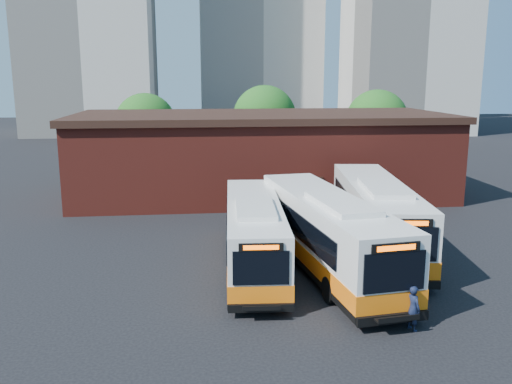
{
  "coord_description": "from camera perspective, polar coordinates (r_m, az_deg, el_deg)",
  "views": [
    {
      "loc": [
        -4.96,
        -22.07,
        9.11
      ],
      "look_at": [
        -2.02,
        5.12,
        3.31
      ],
      "focal_mm": 38.0,
      "sensor_mm": 36.0,
      "label": 1
    }
  ],
  "objects": [
    {
      "name": "bus_east",
      "position": [
        30.0,
        12.5,
        -2.59
      ],
      "size": [
        4.47,
        14.09,
        3.78
      ],
      "rotation": [
        0.0,
        0.0,
        -0.12
      ],
      "color": "silver",
      "rests_on": "ground"
    },
    {
      "name": "bus_midwest",
      "position": [
        26.51,
        -0.23,
        -4.62
      ],
      "size": [
        3.29,
        12.6,
        3.4
      ],
      "rotation": [
        0.0,
        0.0,
        -0.06
      ],
      "color": "silver",
      "rests_on": "ground"
    },
    {
      "name": "transit_worker",
      "position": [
        21.03,
        16.22,
        -11.66
      ],
      "size": [
        0.61,
        0.73,
        1.7
      ],
      "primitive_type": "imported",
      "rotation": [
        0.0,
        0.0,
        1.95
      ],
      "color": "#111933",
      "rests_on": "ground"
    },
    {
      "name": "bus_mideast",
      "position": [
        26.16,
        7.52,
        -4.56
      ],
      "size": [
        4.59,
        14.07,
        3.78
      ],
      "rotation": [
        0.0,
        0.0,
        0.13
      ],
      "color": "silver",
      "rests_on": "ground"
    },
    {
      "name": "tree_mid",
      "position": [
        56.64,
        0.91,
        7.89
      ],
      "size": [
        6.56,
        6.56,
        8.36
      ],
      "color": "#382314",
      "rests_on": "ground"
    },
    {
      "name": "ground",
      "position": [
        24.38,
        6.11,
        -10.05
      ],
      "size": [
        220.0,
        220.0,
        0.0
      ],
      "primitive_type": "plane",
      "color": "black"
    },
    {
      "name": "tree_east",
      "position": [
        56.19,
        12.59,
        7.32
      ],
      "size": [
        6.24,
        6.24,
        7.96
      ],
      "color": "#382314",
      "rests_on": "ground"
    },
    {
      "name": "depot_building",
      "position": [
        42.76,
        0.54,
        4.1
      ],
      "size": [
        28.6,
        12.6,
        6.4
      ],
      "color": "maroon",
      "rests_on": "ground"
    },
    {
      "name": "tree_west",
      "position": [
        54.48,
        -11.55,
        7.03
      ],
      "size": [
        6.0,
        6.0,
        7.65
      ],
      "color": "#382314",
      "rests_on": "ground"
    }
  ]
}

